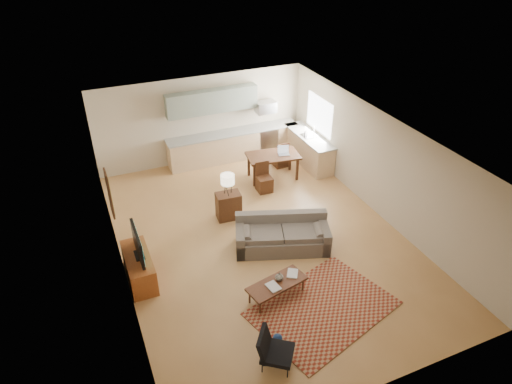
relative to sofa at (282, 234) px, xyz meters
name	(u,v)px	position (x,y,z in m)	size (l,w,h in m)	color
room	(261,191)	(-0.31, 0.53, 0.96)	(9.00, 9.00, 9.00)	#A97843
kitchen_counter_back	(234,145)	(0.59, 4.71, 0.07)	(4.26, 0.64, 0.92)	tan
kitchen_counter_right	(308,149)	(2.62, 3.53, 0.07)	(0.64, 2.26, 0.92)	tan
kitchen_range	(266,139)	(1.69, 4.71, 0.06)	(0.62, 0.62, 0.90)	#A5A8AD
kitchen_microwave	(266,107)	(1.69, 4.73, 1.16)	(0.62, 0.40, 0.35)	#A5A8AD
upper_cabinets	(212,101)	(-0.01, 4.86, 1.56)	(2.80, 0.34, 0.70)	gray
window_right	(319,115)	(2.92, 3.53, 1.16)	(0.02, 1.40, 1.05)	white
wall_art_left	(110,194)	(-3.52, 1.43, 1.16)	(0.06, 0.42, 1.10)	olive
triptych	(198,108)	(-0.41, 5.00, 1.36)	(1.70, 0.04, 0.50)	beige
rug	(323,308)	(-0.09, -2.07, -0.38)	(2.73, 1.89, 0.02)	maroon
sofa	(282,234)	(0.00, 0.00, 0.00)	(2.26, 0.98, 0.79)	#5D544B
coffee_table	(277,290)	(-0.80, -1.40, -0.20)	(1.27, 0.50, 0.38)	#442111
book_a	(269,289)	(-1.04, -1.50, 0.00)	(0.27, 0.34, 0.03)	maroon
book_b	(287,273)	(-0.48, -1.22, 0.00)	(0.34, 0.37, 0.02)	navy
vase	(279,276)	(-0.71, -1.33, 0.07)	(0.20, 0.20, 0.18)	black
armchair	(278,351)	(-1.50, -2.89, -0.04)	(0.62, 0.62, 0.71)	black
tv_credenza	(139,267)	(-3.28, 0.25, -0.08)	(0.52, 1.35, 0.63)	brown
tv	(137,244)	(-3.23, 0.25, 0.55)	(0.10, 1.04, 0.63)	black
console_table	(229,206)	(-0.72, 1.66, -0.04)	(0.61, 0.41, 0.71)	#341C0F
table_lamp	(228,184)	(-0.72, 1.66, 0.61)	(0.35, 0.35, 0.57)	beige
dining_table	(273,166)	(1.19, 3.08, -0.01)	(1.50, 0.86, 0.76)	#341C0F
dining_chair_near	(264,178)	(0.66, 2.50, 0.03)	(0.41, 0.43, 0.85)	#341C0F
dining_chair_far	(280,154)	(1.72, 3.67, 0.03)	(0.40, 0.42, 0.84)	#341C0F
laptop	(284,151)	(1.49, 2.98, 0.49)	(0.32, 0.24, 0.24)	#A5A8AD
soap_bottle	(306,133)	(2.52, 3.57, 0.62)	(0.10, 0.10, 0.19)	beige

